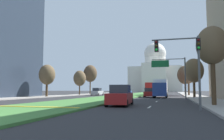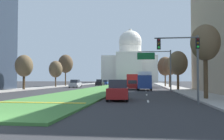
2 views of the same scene
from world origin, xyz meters
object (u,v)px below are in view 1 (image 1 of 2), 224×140
Objects in this scene: overhead_guide_sign at (172,69)px; city_bus at (153,88)px; sedan_lead_stopped at (120,96)px; street_tree_right_mid at (194,71)px; capitol_building at (155,74)px; box_truck_delivery at (160,88)px; street_tree_left_far at (80,78)px; street_tree_left_distant at (90,74)px; street_tree_right_distant at (185,75)px; street_tree_left_mid at (47,75)px; sedan_distant at (97,92)px; traffic_light_near_right at (186,56)px; street_tree_right_far at (188,75)px; sedan_far_horizon at (123,91)px; sedan_very_far at (129,91)px; street_tree_right_near at (212,46)px; sedan_midblock at (149,93)px.

overhead_guide_sign is 18.79m from city_bus.
street_tree_right_mid is at bearing 68.74° from sedan_lead_stopped.
overhead_guide_sign reaches higher than sedan_lead_stopped.
capitol_building reaches higher than box_truck_delivery.
street_tree_left_far is at bearing 144.83° from overhead_guide_sign.
street_tree_left_distant is 26.31m from street_tree_right_distant.
street_tree_left_mid is 0.71× the size of street_tree_left_distant.
street_tree_right_distant is at bearing 22.12° from sedan_distant.
street_tree_right_mid is at bearing 83.84° from traffic_light_near_right.
street_tree_right_far is at bearing 1.50° from street_tree_left_far.
street_tree_right_mid is 34.42m from sedan_far_horizon.
box_truck_delivery is (2.48, 21.30, 0.82)m from sedan_lead_stopped.
street_tree_right_far reaches higher than city_bus.
street_tree_right_mid is 1.00× the size of street_tree_right_far.
street_tree_left_far is 1.33× the size of sedan_distant.
sedan_far_horizon is 9.66m from sedan_very_far.
sedan_distant is 16.70m from sedan_far_horizon.
city_bus reaches higher than sedan_lead_stopped.
capitol_building reaches higher than street_tree_right_near.
sedan_distant is at bearing -95.29° from capitol_building.
street_tree_left_mid is at bearing 178.74° from overhead_guide_sign.
street_tree_left_distant is at bearing 117.79° from traffic_light_near_right.
street_tree_right_distant reaches higher than street_tree_left_mid.
sedan_midblock is at bearing 17.50° from street_tree_left_mid.
street_tree_right_near is at bearing -69.31° from sedan_far_horizon.
street_tree_right_near is 33.19m from street_tree_right_far.
street_tree_right_distant reaches higher than street_tree_right_mid.
street_tree_left_distant is 1.12× the size of street_tree_right_distant.
overhead_guide_sign is at bearing -1.26° from street_tree_left_mid.
street_tree_right_far is (0.01, 13.30, 0.11)m from street_tree_right_mid.
street_tree_right_mid is (3.53, 3.36, -0.03)m from overhead_guide_sign.
capitol_building is at bearing 82.80° from street_tree_left_mid.
street_tree_right_distant reaches higher than sedan_lead_stopped.
sedan_distant is at bearing -60.24° from street_tree_left_distant.
street_tree_left_mid is (-26.04, 17.02, -1.00)m from street_tree_right_near.
sedan_lead_stopped is 35.69m from sedan_distant.
street_tree_right_distant is (-0.37, 20.82, 0.57)m from street_tree_right_mid.
overhead_guide_sign is 1.38× the size of sedan_lead_stopped.
street_tree_left_distant reaches higher than street_tree_right_mid.
street_tree_right_near is (3.33, -16.52, 0.53)m from overhead_guide_sign.
capitol_building reaches higher than sedan_distant.
street_tree_left_far is 38.18m from sedan_lead_stopped.
sedan_midblock is (-4.33, 6.29, -3.83)m from overhead_guide_sign.
traffic_light_near_right is 0.78× the size of street_tree_right_mid.
traffic_light_near_right reaches higher than sedan_lead_stopped.
street_tree_right_near reaches higher than street_tree_left_mid.
street_tree_left_mid is at bearing -162.50° from sedan_midblock.
street_tree_right_mid is (13.38, -98.85, -6.32)m from capitol_building.
street_tree_left_far reaches higher than street_tree_left_mid.
street_tree_right_distant reaches higher than street_tree_right_far.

